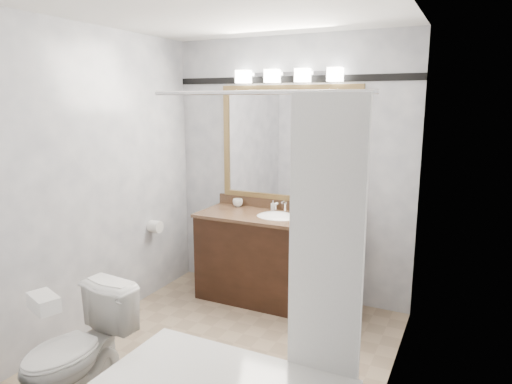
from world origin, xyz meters
TOP-DOWN VIEW (x-y plane):
  - room at (0.00, 0.00)m, footprint 2.42×2.62m
  - vanity at (0.00, 1.02)m, footprint 1.53×0.58m
  - mirror at (0.00, 1.28)m, footprint 1.40×0.04m
  - vanity_light_bar at (0.00, 1.23)m, footprint 1.02×0.14m
  - accent_stripe at (0.00, 1.29)m, footprint 2.40×0.01m
  - tp_roll at (-1.14, 0.66)m, footprint 0.11×0.12m
  - toilet at (-0.52, -0.92)m, footprint 0.48×0.76m
  - tissue_box at (-0.52, -1.12)m, footprint 0.24×0.18m
  - coffee_maker at (0.57, 0.98)m, footprint 0.18×0.23m
  - cup_left at (-0.52, 1.21)m, footprint 0.13×0.13m
  - soap_bottle_a at (-0.14, 1.23)m, footprint 0.06×0.06m
  - soap_bar at (0.15, 1.13)m, footprint 0.10×0.07m

SIDE VIEW (x-z plane):
  - toilet at x=-0.52m, z-range 0.00..0.74m
  - vanity at x=0.00m, z-range -0.04..0.93m
  - tp_roll at x=-1.14m, z-range 0.64..0.76m
  - tissue_box at x=-0.52m, z-range 0.74..0.83m
  - soap_bar at x=0.15m, z-range 0.85..0.88m
  - cup_left at x=-0.52m, z-range 0.85..0.93m
  - soap_bottle_a at x=-0.14m, z-range 0.85..0.95m
  - coffee_maker at x=0.57m, z-range 0.86..1.21m
  - room at x=0.00m, z-range -0.01..2.51m
  - mirror at x=0.00m, z-range 0.95..2.05m
  - accent_stripe at x=0.00m, z-range 2.07..2.13m
  - vanity_light_bar at x=0.00m, z-range 2.07..2.19m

